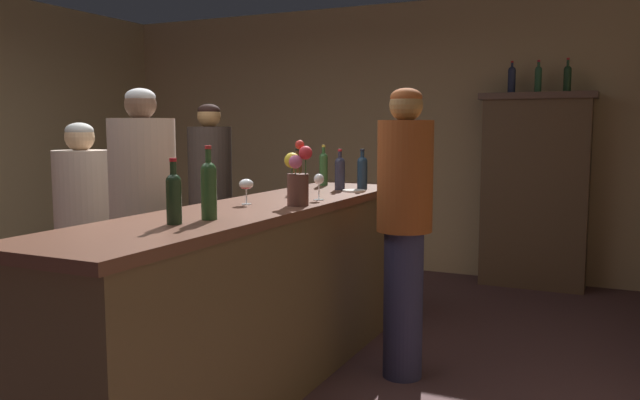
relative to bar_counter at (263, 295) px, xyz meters
The scene contains 21 objects.
floor 0.89m from the bar_counter, 161.83° to the right, with size 9.23×9.23×0.00m, color #4D3132.
wall_back 3.56m from the bar_counter, 101.19° to the left, with size 6.03×0.12×2.76m, color tan.
bar_counter is the anchor object (origin of this frame).
display_cabinet 3.33m from the bar_counter, 70.60° to the left, with size 1.02×0.37×1.80m.
wine_bottle_merlot 1.38m from the bar_counter, 98.31° to the left, with size 0.06×0.06×0.30m.
wine_bottle_pinot 1.05m from the bar_counter, 87.65° to the right, with size 0.07×0.07×0.29m.
wine_bottle_chardonnay 1.15m from the bar_counter, 85.97° to the left, with size 0.07×0.07×0.28m.
wine_bottle_rose 0.93m from the bar_counter, 99.60° to the left, with size 0.06×0.06×0.29m.
wine_bottle_syrah 1.25m from the bar_counter, 79.47° to the left, with size 0.07×0.07×0.28m.
wine_bottle_malbec 0.93m from the bar_counter, 81.90° to the right, with size 0.07×0.07×0.34m.
wine_glass_front 0.64m from the bar_counter, 139.72° to the right, with size 0.08×0.08×0.14m.
wine_glass_mid 0.74m from the bar_counter, 57.00° to the left, with size 0.07×0.07×0.16m.
flower_arrangement 0.72m from the bar_counter, ahead, with size 0.17×0.13×0.36m.
cheese_plate 1.04m from the bar_counter, 76.85° to the left, with size 0.15×0.15×0.01m, color white.
display_bottle_left 3.52m from the bar_counter, 74.62° to the left, with size 0.07×0.07×0.30m.
display_bottle_midleft 3.59m from the bar_counter, 70.70° to the left, with size 0.06×0.06×0.29m.
display_bottle_center 3.67m from the bar_counter, 66.72° to the left, with size 0.07×0.07×0.30m.
patron_near_entrance 0.85m from the bar_counter, behind, with size 0.39×0.39×1.72m.
patron_tall 1.56m from the bar_counter, 135.75° to the left, with size 0.34×0.34×1.67m.
patron_redhead 1.39m from the bar_counter, behind, with size 0.36×0.36×1.52m.
bartender 0.93m from the bar_counter, 34.97° to the left, with size 0.32×0.32×1.71m.
Camera 1 is at (2.49, -2.88, 1.49)m, focal length 36.07 mm.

